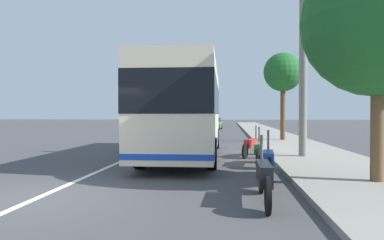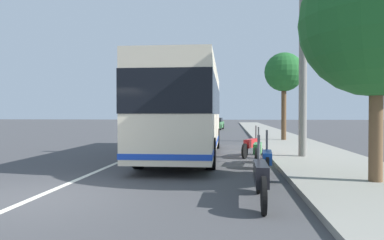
% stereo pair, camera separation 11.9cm
% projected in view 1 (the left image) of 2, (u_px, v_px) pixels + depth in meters
% --- Properties ---
extents(ground_plane, '(220.00, 220.00, 0.00)m').
position_uv_depth(ground_plane, '(37.00, 198.00, 7.39)').
color(ground_plane, '#424244').
extents(sidewalk_curb, '(110.00, 3.60, 0.14)m').
position_uv_depth(sidewalk_curb, '(302.00, 150.00, 16.59)').
color(sidewalk_curb, gray).
rests_on(sidewalk_curb, ground).
extents(lane_divider_line, '(110.00, 0.16, 0.01)m').
position_uv_depth(lane_divider_line, '(147.00, 150.00, 17.34)').
color(lane_divider_line, silver).
rests_on(lane_divider_line, ground).
extents(coach_bus, '(10.89, 2.74, 3.54)m').
position_uv_depth(coach_bus, '(187.00, 108.00, 14.77)').
color(coach_bus, beige).
rests_on(coach_bus, ground).
extents(motorcycle_mid_row, '(2.39, 0.26, 1.28)m').
position_uv_depth(motorcycle_mid_row, '(264.00, 177.00, 7.01)').
color(motorcycle_mid_row, black).
rests_on(motorcycle_mid_row, ground).
extents(motorcycle_far_end, '(2.11, 0.33, 1.28)m').
position_uv_depth(motorcycle_far_end, '(269.00, 161.00, 9.63)').
color(motorcycle_far_end, black).
rests_on(motorcycle_far_end, ground).
extents(motorcycle_nearest_curb, '(2.15, 0.37, 1.28)m').
position_uv_depth(motorcycle_nearest_curb, '(258.00, 151.00, 12.11)').
color(motorcycle_nearest_curb, black).
rests_on(motorcycle_nearest_curb, ground).
extents(motorcycle_by_tree, '(2.12, 0.85, 1.25)m').
position_uv_depth(motorcycle_by_tree, '(251.00, 145.00, 14.69)').
color(motorcycle_by_tree, black).
rests_on(motorcycle_by_tree, ground).
extents(car_far_distant, '(4.27, 2.01, 1.44)m').
position_uv_depth(car_far_distant, '(171.00, 125.00, 35.50)').
color(car_far_distant, '#2D7238').
rests_on(car_far_distant, ground).
extents(car_oncoming, '(4.55, 2.22, 1.34)m').
position_uv_depth(car_oncoming, '(212.00, 124.00, 41.18)').
color(car_oncoming, '#2D7238').
rests_on(car_oncoming, ground).
extents(roadside_tree_near_camera, '(3.60, 3.60, 5.74)m').
position_uv_depth(roadside_tree_near_camera, '(378.00, 21.00, 8.47)').
color(roadside_tree_near_camera, brown).
rests_on(roadside_tree_near_camera, ground).
extents(roadside_tree_mid_block, '(2.42, 2.42, 5.58)m').
position_uv_depth(roadside_tree_mid_block, '(283.00, 73.00, 22.42)').
color(roadside_tree_mid_block, brown).
rests_on(roadside_tree_mid_block, ground).
extents(utility_pole, '(0.30, 0.30, 8.17)m').
position_uv_depth(utility_pole, '(303.00, 52.00, 13.60)').
color(utility_pole, slate).
rests_on(utility_pole, ground).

